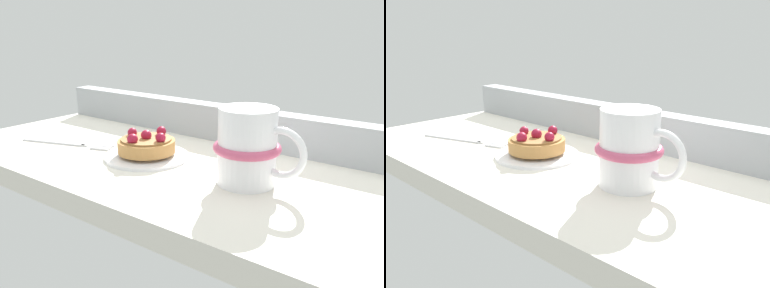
# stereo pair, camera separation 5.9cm
# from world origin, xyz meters

# --- Properties ---
(ground_plane) EXTENTS (0.84, 0.34, 0.03)m
(ground_plane) POSITION_xyz_m (0.00, 0.00, -0.02)
(ground_plane) COLOR silver
(window_rail_back) EXTENTS (0.83, 0.04, 0.06)m
(window_rail_back) POSITION_xyz_m (0.00, 0.15, 0.03)
(window_rail_back) COLOR #9EA3A8
(window_rail_back) RESTS_ON ground_plane
(dessert_plate) EXTENTS (0.13, 0.13, 0.01)m
(dessert_plate) POSITION_xyz_m (-0.06, -0.01, 0.00)
(dessert_plate) COLOR white
(dessert_plate) RESTS_ON ground_plane
(raspberry_tart) EXTENTS (0.09, 0.09, 0.04)m
(raspberry_tart) POSITION_xyz_m (-0.06, -0.01, 0.02)
(raspberry_tart) COLOR #B77F42
(raspberry_tart) RESTS_ON dessert_plate
(coffee_mug) EXTENTS (0.13, 0.09, 0.10)m
(coffee_mug) POSITION_xyz_m (0.13, -0.01, 0.05)
(coffee_mug) COLOR white
(coffee_mug) RESTS_ON ground_plane
(dessert_fork) EXTENTS (0.18, 0.07, 0.01)m
(dessert_fork) POSITION_xyz_m (-0.22, -0.04, 0.00)
(dessert_fork) COLOR silver
(dessert_fork) RESTS_ON ground_plane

